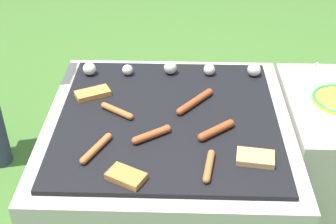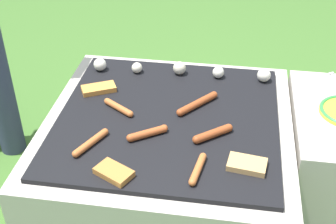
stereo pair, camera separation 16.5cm
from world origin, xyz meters
name	(u,v)px [view 2 (the right image)]	position (x,y,z in m)	size (l,w,h in m)	color
ground_plane	(168,205)	(0.00, 0.00, 0.00)	(14.00, 14.00, 0.00)	#3D6628
grill	(168,164)	(0.00, 0.00, 0.22)	(0.88, 0.88, 0.44)	#B2AA9E
side_ledge	(335,160)	(0.63, 0.12, 0.22)	(0.37, 0.57, 0.44)	#B2AA9E
sausage_mid_right	(213,134)	(0.17, -0.09, 0.46)	(0.13, 0.11, 0.03)	#93421E
sausage_front_center	(148,133)	(-0.05, -0.12, 0.46)	(0.13, 0.10, 0.03)	#A34C23
sausage_back_right	(119,107)	(-0.18, 0.01, 0.45)	(0.13, 0.09, 0.02)	#B7602D
sausage_back_left	(91,143)	(-0.22, -0.20, 0.45)	(0.09, 0.15, 0.02)	#B7602D
sausage_front_left	(198,103)	(0.10, 0.08, 0.46)	(0.14, 0.16, 0.03)	#93421E
sausage_back_center	(198,169)	(0.13, -0.27, 0.45)	(0.04, 0.15, 0.02)	#B7602D
bread_slice_right	(114,172)	(-0.12, -0.33, 0.45)	(0.13, 0.11, 0.02)	#B27033
bread_slice_left	(247,164)	(0.28, -0.23, 0.45)	(0.13, 0.09, 0.02)	tan
bread_slice_center	(99,89)	(-0.29, 0.13, 0.45)	(0.14, 0.11, 0.02)	#D18438
mushroom_row	(182,70)	(0.01, 0.30, 0.47)	(0.72, 0.07, 0.05)	silver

